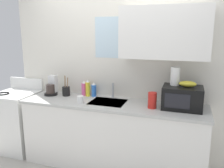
{
  "coord_description": "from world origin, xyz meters",
  "views": [
    {
      "loc": [
        0.91,
        -2.73,
        1.79
      ],
      "look_at": [
        0.0,
        0.0,
        1.15
      ],
      "focal_mm": 37.05,
      "sensor_mm": 36.0,
      "label": 1
    }
  ],
  "objects_px": {
    "coffee_maker": "(52,88)",
    "utensil_crock": "(66,91)",
    "dish_soap_bottle_yellow": "(88,88)",
    "cereal_canister": "(152,100)",
    "mug_white": "(80,99)",
    "microwave": "(182,98)",
    "dish_soap_bottle_pink": "(84,89)",
    "stove_range": "(18,121)",
    "paper_towel_roll": "(175,76)",
    "dish_soap_bottle_blue": "(94,90)",
    "banana_bunch": "(188,84)"
  },
  "relations": [
    {
      "from": "paper_towel_roll",
      "to": "dish_soap_bottle_blue",
      "type": "bearing_deg",
      "value": 174.13
    },
    {
      "from": "cereal_canister",
      "to": "utensil_crock",
      "type": "xyz_separation_m",
      "value": [
        -1.26,
        0.17,
        -0.03
      ]
    },
    {
      "from": "microwave",
      "to": "mug_white",
      "type": "distance_m",
      "value": 1.27
    },
    {
      "from": "dish_soap_bottle_pink",
      "to": "stove_range",
      "type": "bearing_deg",
      "value": -168.61
    },
    {
      "from": "mug_white",
      "to": "utensil_crock",
      "type": "relative_size",
      "value": 0.32
    },
    {
      "from": "coffee_maker",
      "to": "utensil_crock",
      "type": "height_order",
      "value": "utensil_crock"
    },
    {
      "from": "stove_range",
      "to": "banana_bunch",
      "type": "distance_m",
      "value": 2.58
    },
    {
      "from": "microwave",
      "to": "dish_soap_bottle_blue",
      "type": "xyz_separation_m",
      "value": [
        -1.21,
        0.17,
        -0.04
      ]
    },
    {
      "from": "mug_white",
      "to": "utensil_crock",
      "type": "height_order",
      "value": "utensil_crock"
    },
    {
      "from": "dish_soap_bottle_yellow",
      "to": "microwave",
      "type": "bearing_deg",
      "value": -6.55
    },
    {
      "from": "banana_bunch",
      "to": "dish_soap_bottle_yellow",
      "type": "height_order",
      "value": "banana_bunch"
    },
    {
      "from": "stove_range",
      "to": "dish_soap_bottle_pink",
      "type": "xyz_separation_m",
      "value": [
        1.05,
        0.21,
        0.54
      ]
    },
    {
      "from": "dish_soap_bottle_yellow",
      "to": "utensil_crock",
      "type": "xyz_separation_m",
      "value": [
        -0.31,
        -0.08,
        -0.04
      ]
    },
    {
      "from": "cereal_canister",
      "to": "utensil_crock",
      "type": "bearing_deg",
      "value": 172.35
    },
    {
      "from": "paper_towel_roll",
      "to": "utensil_crock",
      "type": "distance_m",
      "value": 1.54
    },
    {
      "from": "stove_range",
      "to": "dish_soap_bottle_yellow",
      "type": "distance_m",
      "value": 1.26
    },
    {
      "from": "banana_bunch",
      "to": "coffee_maker",
      "type": "xyz_separation_m",
      "value": [
        -1.88,
        0.06,
        -0.2
      ]
    },
    {
      "from": "cereal_canister",
      "to": "paper_towel_roll",
      "type": "bearing_deg",
      "value": 32.01
    },
    {
      "from": "dish_soap_bottle_yellow",
      "to": "paper_towel_roll",
      "type": "bearing_deg",
      "value": -4.65
    },
    {
      "from": "microwave",
      "to": "coffee_maker",
      "type": "bearing_deg",
      "value": 178.13
    },
    {
      "from": "microwave",
      "to": "dish_soap_bottle_yellow",
      "type": "xyz_separation_m",
      "value": [
        -1.3,
        0.15,
        -0.02
      ]
    },
    {
      "from": "microwave",
      "to": "cereal_canister",
      "type": "bearing_deg",
      "value": -163.83
    },
    {
      "from": "microwave",
      "to": "utensil_crock",
      "type": "height_order",
      "value": "utensil_crock"
    },
    {
      "from": "microwave",
      "to": "dish_soap_bottle_pink",
      "type": "height_order",
      "value": "microwave"
    },
    {
      "from": "microwave",
      "to": "dish_soap_bottle_blue",
      "type": "distance_m",
      "value": 1.22
    },
    {
      "from": "mug_white",
      "to": "stove_range",
      "type": "bearing_deg",
      "value": 172.97
    },
    {
      "from": "dish_soap_bottle_blue",
      "to": "dish_soap_bottle_pink",
      "type": "xyz_separation_m",
      "value": [
        -0.15,
        0.0,
        0.01
      ]
    },
    {
      "from": "dish_soap_bottle_yellow",
      "to": "cereal_canister",
      "type": "distance_m",
      "value": 0.99
    },
    {
      "from": "microwave",
      "to": "paper_towel_roll",
      "type": "relative_size",
      "value": 2.09
    },
    {
      "from": "banana_bunch",
      "to": "coffee_maker",
      "type": "bearing_deg",
      "value": 178.23
    },
    {
      "from": "paper_towel_roll",
      "to": "dish_soap_bottle_pink",
      "type": "height_order",
      "value": "paper_towel_roll"
    },
    {
      "from": "stove_range",
      "to": "dish_soap_bottle_blue",
      "type": "height_order",
      "value": "dish_soap_bottle_blue"
    },
    {
      "from": "dish_soap_bottle_yellow",
      "to": "mug_white",
      "type": "height_order",
      "value": "dish_soap_bottle_yellow"
    },
    {
      "from": "dish_soap_bottle_yellow",
      "to": "cereal_canister",
      "type": "relative_size",
      "value": 1.24
    },
    {
      "from": "microwave",
      "to": "banana_bunch",
      "type": "relative_size",
      "value": 2.3
    },
    {
      "from": "paper_towel_roll",
      "to": "dish_soap_bottle_pink",
      "type": "distance_m",
      "value": 1.3
    },
    {
      "from": "paper_towel_roll",
      "to": "cereal_canister",
      "type": "xyz_separation_m",
      "value": [
        -0.24,
        -0.15,
        -0.28
      ]
    },
    {
      "from": "stove_range",
      "to": "paper_towel_roll",
      "type": "relative_size",
      "value": 4.91
    },
    {
      "from": "coffee_maker",
      "to": "banana_bunch",
      "type": "bearing_deg",
      "value": -1.77
    },
    {
      "from": "mug_white",
      "to": "paper_towel_roll",
      "type": "bearing_deg",
      "value": 11.77
    },
    {
      "from": "microwave",
      "to": "utensil_crock",
      "type": "xyz_separation_m",
      "value": [
        -1.6,
        0.07,
        -0.06
      ]
    },
    {
      "from": "stove_range",
      "to": "cereal_canister",
      "type": "bearing_deg",
      "value": -1.48
    },
    {
      "from": "coffee_maker",
      "to": "dish_soap_bottle_yellow",
      "type": "bearing_deg",
      "value": 9.41
    },
    {
      "from": "dish_soap_bottle_pink",
      "to": "dish_soap_bottle_yellow",
      "type": "bearing_deg",
      "value": -14.15
    },
    {
      "from": "banana_bunch",
      "to": "dish_soap_bottle_yellow",
      "type": "xyz_separation_m",
      "value": [
        -1.35,
        0.15,
        -0.19
      ]
    },
    {
      "from": "utensil_crock",
      "to": "dish_soap_bottle_yellow",
      "type": "bearing_deg",
      "value": 14.19
    },
    {
      "from": "coffee_maker",
      "to": "mug_white",
      "type": "distance_m",
      "value": 0.64
    },
    {
      "from": "dish_soap_bottle_yellow",
      "to": "banana_bunch",
      "type": "bearing_deg",
      "value": -6.24
    },
    {
      "from": "coffee_maker",
      "to": "utensil_crock",
      "type": "relative_size",
      "value": 0.95
    },
    {
      "from": "coffee_maker",
      "to": "microwave",
      "type": "bearing_deg",
      "value": -1.87
    }
  ]
}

